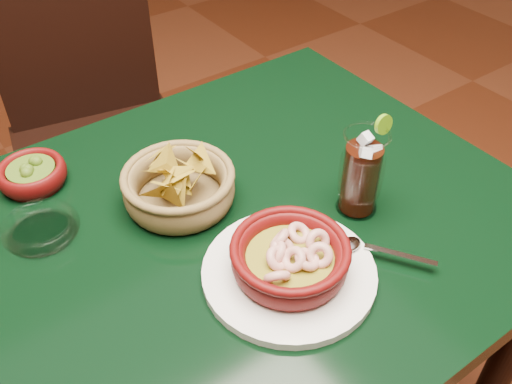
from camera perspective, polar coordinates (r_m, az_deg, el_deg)
dining_table at (r=0.98m, az=-7.46°, el=-9.56°), size 1.20×0.80×0.75m
dining_chair at (r=1.60m, az=-15.68°, el=6.27°), size 0.52×0.52×0.95m
shrimp_plate at (r=0.84m, az=3.43°, el=-6.93°), size 0.32×0.26×0.08m
chip_basket at (r=0.96m, az=-7.73°, el=0.60°), size 0.22×0.22×0.13m
guacamole_ramekin at (r=1.07m, az=-21.49°, el=1.74°), size 0.14×0.14×0.05m
cola_drink at (r=0.93m, az=10.48°, el=1.85°), size 0.15×0.15×0.17m
glass_ashtray at (r=0.97m, az=-20.73°, el=-3.39°), size 0.13×0.13×0.03m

